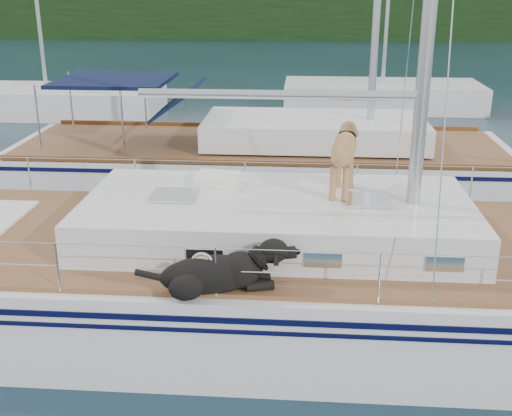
{
  "coord_description": "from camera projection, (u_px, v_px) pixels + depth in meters",
  "views": [
    {
      "loc": [
        1.14,
        -8.14,
        4.61
      ],
      "look_at": [
        0.5,
        0.2,
        1.6
      ],
      "focal_mm": 45.0,
      "sensor_mm": 36.0,
      "label": 1
    }
  ],
  "objects": [
    {
      "name": "shore_bank",
      "position": [
        293.0,
        30.0,
        52.43
      ],
      "size": [
        92.0,
        1.0,
        1.2
      ],
      "primitive_type": "cube",
      "color": "#595147",
      "rests_on": "ground"
    },
    {
      "name": "neighbor_sailboat",
      "position": [
        265.0,
        165.0,
        14.44
      ],
      "size": [
        11.0,
        3.5,
        13.3
      ],
      "color": "white",
      "rests_on": "ground"
    },
    {
      "name": "main_sailboat",
      "position": [
        227.0,
        274.0,
        9.04
      ],
      "size": [
        12.0,
        3.99,
        14.01
      ],
      "color": "white",
      "rests_on": "ground"
    },
    {
      "name": "bg_boat_center",
      "position": [
        382.0,
        96.0,
        23.86
      ],
      "size": [
        7.2,
        3.0,
        11.65
      ],
      "color": "white",
      "rests_on": "ground"
    },
    {
      "name": "ground",
      "position": [
        221.0,
        316.0,
        9.28
      ],
      "size": [
        120.0,
        120.0,
        0.0
      ],
      "primitive_type": "plane",
      "color": "black",
      "rests_on": "ground"
    },
    {
      "name": "bg_boat_west",
      "position": [
        48.0,
        102.0,
        22.84
      ],
      "size": [
        8.0,
        3.0,
        11.65
      ],
      "color": "white",
      "rests_on": "ground"
    }
  ]
}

